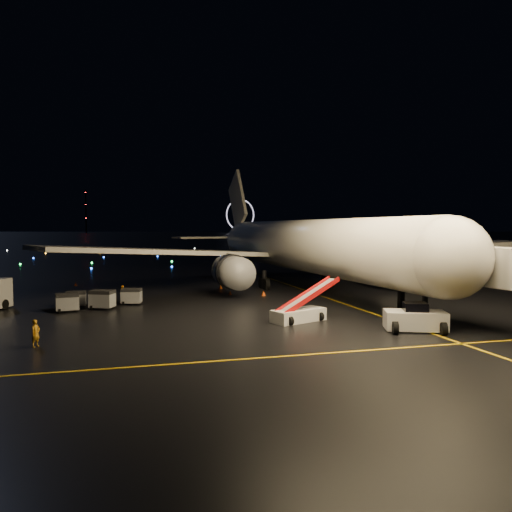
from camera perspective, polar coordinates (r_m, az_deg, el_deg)
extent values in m
plane|color=black|center=(339.37, -13.39, 1.82)|extent=(2000.00, 2000.00, 0.00)
cube|color=#E1B20A|center=(59.20, 7.48, -4.54)|extent=(0.25, 80.00, 0.02)
cube|color=#E1B20A|center=(30.71, -4.16, -11.86)|extent=(60.00, 0.25, 0.02)
cube|color=silver|center=(41.02, 17.72, -6.61)|extent=(5.17, 3.94, 2.20)
imported|color=#F2A21E|center=(36.96, -23.88, -8.08)|extent=(0.76, 0.81, 1.86)
imported|color=#F2A21E|center=(55.14, -15.01, -4.23)|extent=(0.90, 1.18, 1.87)
cone|color=#F3510F|center=(59.15, 0.87, -4.26)|extent=(0.54, 0.54, 0.56)
cone|color=#F3510F|center=(65.64, -4.07, -3.52)|extent=(0.57, 0.57, 0.55)
cone|color=#F3510F|center=(59.75, -2.98, -4.22)|extent=(0.47, 0.47, 0.48)
cone|color=#F3510F|center=(73.37, -19.93, -3.03)|extent=(0.46, 0.46, 0.45)
cylinder|color=black|center=(781.04, -18.87, 4.85)|extent=(1.80, 1.80, 64.00)
cube|color=gray|center=(53.76, -14.03, -4.51)|extent=(2.24, 1.82, 1.67)
cube|color=gray|center=(51.43, -17.17, -4.80)|extent=(2.63, 2.28, 1.87)
cube|color=gray|center=(53.68, -19.87, -4.66)|extent=(1.90, 1.35, 1.60)
cube|color=gray|center=(50.97, -20.77, -5.01)|extent=(2.26, 1.75, 1.75)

